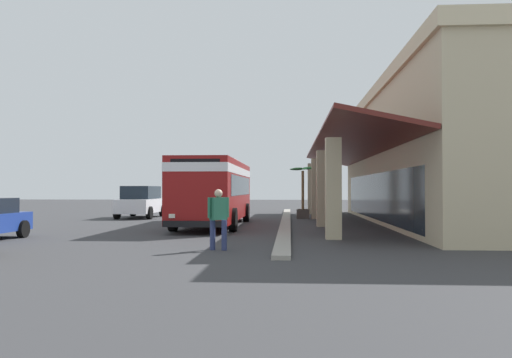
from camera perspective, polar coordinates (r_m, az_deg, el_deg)
name	(u,v)px	position (r m, az deg, el deg)	size (l,w,h in m)	color
ground	(366,226)	(25.98, 11.99, -5.03)	(120.00, 120.00, 0.00)	#38383A
curb_strip	(286,221)	(28.06, 3.30, -4.64)	(29.95, 0.50, 0.12)	#9E998E
plaza_building	(468,155)	(29.60, 22.28, 2.47)	(25.25, 13.36, 7.18)	#C6B793
transit_bus	(215,188)	(25.60, -4.49, -0.96)	(11.22, 2.87, 3.34)	maroon
parked_suv_white	(141,201)	(33.21, -12.52, -2.41)	(4.82, 2.25, 1.97)	silver
pedestrian	(218,215)	(15.29, -4.15, -4.01)	(0.53, 0.58, 1.79)	navy
potted_palm	(303,203)	(31.41, 5.18, -2.68)	(1.86, 1.75, 3.15)	#4C4742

